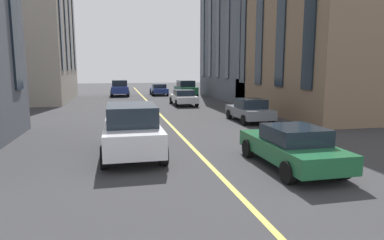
# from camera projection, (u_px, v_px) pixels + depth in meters

# --- Properties ---
(lane_centre_line) EXTENTS (80.00, 0.16, 0.01)m
(lane_centre_line) POSITION_uv_depth(u_px,v_px,m) (168.00, 123.00, 19.69)
(lane_centre_line) COLOR #D8C64C
(lane_centre_line) RESTS_ON ground_plane
(car_green_parked_b) EXTENTS (4.70, 2.14, 1.88)m
(car_green_parked_b) POSITION_uv_depth(u_px,v_px,m) (186.00, 88.00, 38.61)
(car_green_parked_b) COLOR #1E6038
(car_green_parked_b) RESTS_ON ground_plane
(car_green_far) EXTENTS (4.40, 1.95, 1.37)m
(car_green_far) POSITION_uv_depth(u_px,v_px,m) (291.00, 146.00, 10.66)
(car_green_far) COLOR #1E6038
(car_green_far) RESTS_ON ground_plane
(car_grey_trailing) EXTENTS (3.90, 1.89, 1.40)m
(car_grey_trailing) POSITION_uv_depth(u_px,v_px,m) (250.00, 110.00, 20.12)
(car_grey_trailing) COLOR slate
(car_grey_trailing) RESTS_ON ground_plane
(car_blue_mid) EXTENTS (4.70, 2.14, 1.88)m
(car_blue_mid) POSITION_uv_depth(u_px,v_px,m) (120.00, 88.00, 39.61)
(car_blue_mid) COLOR navy
(car_blue_mid) RESTS_ON ground_plane
(car_white_near) EXTENTS (4.40, 1.95, 1.37)m
(car_white_near) POSITION_uv_depth(u_px,v_px,m) (184.00, 97.00, 29.35)
(car_white_near) COLOR silver
(car_white_near) RESTS_ON ground_plane
(car_blue_parked_a) EXTENTS (4.40, 1.95, 1.37)m
(car_blue_parked_a) POSITION_uv_depth(u_px,v_px,m) (159.00, 89.00, 41.02)
(car_blue_parked_a) COLOR navy
(car_blue_parked_a) RESTS_ON ground_plane
(car_white_oncoming) EXTENTS (4.70, 2.14, 1.88)m
(car_white_oncoming) POSITION_uv_depth(u_px,v_px,m) (132.00, 129.00, 12.14)
(car_white_oncoming) COLOR silver
(car_white_oncoming) RESTS_ON ground_plane
(building_right_near) EXTENTS (13.19, 12.87, 14.49)m
(building_right_near) POSITION_uv_depth(u_px,v_px,m) (352.00, 12.00, 23.99)
(building_right_near) COLOR #846B51
(building_right_near) RESTS_ON ground_plane
(building_right_far) EXTENTS (15.32, 9.86, 16.44)m
(building_right_far) POSITION_uv_depth(u_px,v_px,m) (263.00, 21.00, 35.11)
(building_right_far) COLOR #565B66
(building_right_far) RESTS_ON ground_plane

